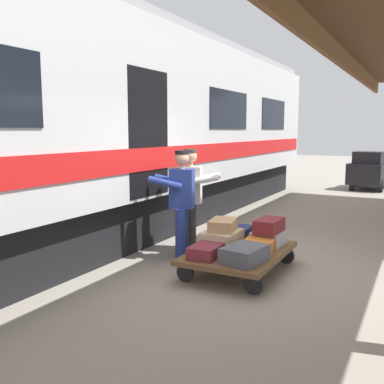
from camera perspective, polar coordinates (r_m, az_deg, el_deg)
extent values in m
plane|color=gray|center=(6.44, 10.42, -10.20)|extent=(60.00, 60.00, 0.00)
cube|color=brown|center=(6.13, 15.33, 19.53)|extent=(0.08, 16.95, 0.30)
cube|color=silver|center=(7.95, -14.86, 10.30)|extent=(3.00, 18.33, 2.90)
cube|color=black|center=(8.09, -14.38, -3.25)|extent=(2.55, 17.41, 0.90)
cube|color=#99999E|center=(8.17, -15.28, 21.23)|extent=(2.76, 17.96, 0.20)
cube|color=red|center=(7.02, -5.52, 4.33)|extent=(0.03, 17.96, 0.36)
cube|color=black|center=(12.86, 10.64, 9.92)|extent=(0.02, 2.02, 0.84)
cube|color=black|center=(9.85, 4.94, 10.64)|extent=(0.02, 2.02, 0.84)
cube|color=black|center=(7.04, -5.97, 7.59)|extent=(0.12, 1.10, 2.00)
cube|color=brown|center=(6.28, 6.19, -7.88)|extent=(1.20, 1.78, 0.07)
cylinder|color=black|center=(5.53, 8.05, -11.88)|extent=(0.25, 0.05, 0.25)
cylinder|color=black|center=(5.90, -0.86, -10.49)|extent=(0.25, 0.05, 0.25)
cylinder|color=black|center=(6.83, 12.20, -8.10)|extent=(0.25, 0.05, 0.25)
cylinder|color=black|center=(7.13, 4.73, -7.24)|extent=(0.25, 0.05, 0.25)
cube|color=beige|center=(6.34, 3.94, -6.19)|extent=(0.46, 0.59, 0.25)
cube|color=#CC6B23|center=(6.16, 8.55, -7.10)|extent=(0.46, 0.66, 0.17)
cube|color=navy|center=(6.78, 5.64, -5.49)|extent=(0.46, 0.67, 0.20)
cube|color=#9EA0A5|center=(6.60, 9.98, -5.95)|extent=(0.45, 0.52, 0.20)
cube|color=#4C515B|center=(5.71, 6.89, -8.07)|extent=(0.52, 0.66, 0.21)
cube|color=maroon|center=(5.92, 1.98, -7.65)|extent=(0.38, 0.59, 0.16)
cube|color=tan|center=(6.30, 4.08, -4.33)|extent=(0.42, 0.55, 0.17)
cube|color=maroon|center=(6.52, 10.05, -4.33)|extent=(0.34, 0.55, 0.20)
cylinder|color=navy|center=(6.89, -1.12, -5.30)|extent=(0.16, 0.16, 0.82)
cylinder|color=navy|center=(6.70, -1.52, -5.68)|extent=(0.16, 0.16, 0.82)
cube|color=navy|center=(6.67, -1.33, 0.46)|extent=(0.41, 0.31, 0.60)
cylinder|color=tan|center=(6.63, -1.34, 3.28)|extent=(0.09, 0.09, 0.06)
sphere|color=tan|center=(6.62, -1.35, 4.49)|extent=(0.22, 0.22, 0.22)
cylinder|color=black|center=(6.62, -1.35, 5.20)|extent=(0.21, 0.21, 0.06)
cylinder|color=navy|center=(6.86, -2.81, 1.51)|extent=(0.54, 0.24, 0.21)
cylinder|color=navy|center=(6.56, -3.53, 1.19)|extent=(0.54, 0.24, 0.21)
cylinder|color=#332D28|center=(7.14, -0.35, -4.83)|extent=(0.16, 0.16, 0.82)
cylinder|color=#332D28|center=(7.33, -0.08, -4.49)|extent=(0.16, 0.16, 0.82)
cube|color=silver|center=(7.11, -0.22, 0.93)|extent=(0.41, 0.32, 0.60)
cylinder|color=tan|center=(7.08, -0.22, 3.59)|extent=(0.09, 0.09, 0.06)
sphere|color=tan|center=(7.07, -0.22, 4.72)|extent=(0.22, 0.22, 0.22)
cylinder|color=#332D28|center=(7.06, -0.22, 5.39)|extent=(0.21, 0.21, 0.06)
cylinder|color=silver|center=(6.91, 1.35, 1.56)|extent=(0.53, 0.26, 0.21)
cylinder|color=silver|center=(7.22, 1.72, 1.84)|extent=(0.53, 0.26, 0.21)
cube|color=black|center=(16.05, 22.11, 2.28)|extent=(1.30, 1.82, 0.70)
cube|color=black|center=(15.66, 22.08, 3.99)|extent=(0.98, 0.80, 0.50)
cylinder|color=black|center=(15.45, 23.47, 0.70)|extent=(0.12, 0.40, 0.40)
cylinder|color=black|center=(15.54, 20.16, 0.91)|extent=(0.12, 0.40, 0.40)
cylinder|color=black|center=(16.64, 23.81, 1.16)|extent=(0.12, 0.40, 0.40)
cylinder|color=black|center=(16.73, 20.74, 1.36)|extent=(0.12, 0.40, 0.40)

